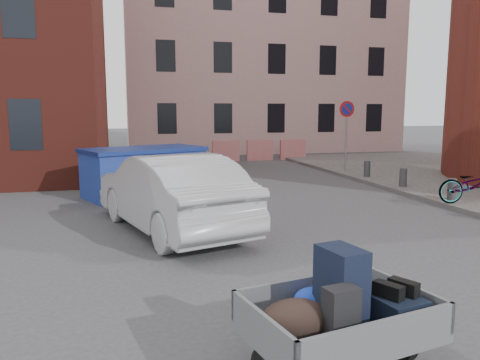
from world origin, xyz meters
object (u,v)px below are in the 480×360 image
object	(u,v)px
trailer	(338,315)
dumpster	(144,172)
silver_car	(170,192)
bicycle	(474,185)

from	to	relation	value
trailer	dumpster	xyz separation A→B (m)	(-1.28, 9.82, 0.09)
dumpster	silver_car	size ratio (longest dim) A/B	0.78
trailer	dumpster	size ratio (longest dim) A/B	0.52
dumpster	bicycle	size ratio (longest dim) A/B	2.06
trailer	silver_car	distance (m)	5.79
bicycle	trailer	bearing A→B (deg)	143.91
silver_car	bicycle	size ratio (longest dim) A/B	2.64
silver_car	bicycle	world-z (taller)	silver_car
silver_car	bicycle	bearing A→B (deg)	166.03
dumpster	trailer	bearing A→B (deg)	-106.45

